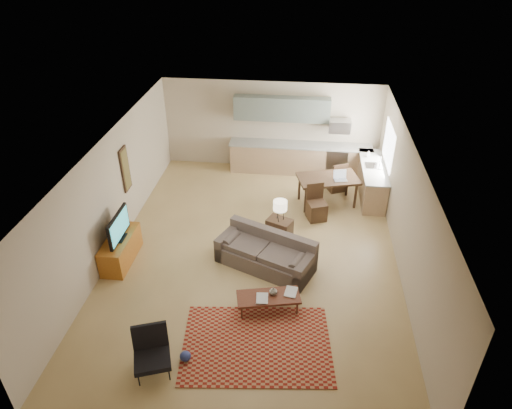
# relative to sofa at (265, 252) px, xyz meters

# --- Properties ---
(room) EXTENTS (9.00, 9.00, 9.00)m
(room) POSITION_rel_sofa_xyz_m (-0.29, 0.44, 0.96)
(room) COLOR tan
(room) RESTS_ON ground
(kitchen_counter_back) EXTENTS (4.26, 0.64, 0.92)m
(kitchen_counter_back) POSITION_rel_sofa_xyz_m (0.61, 4.62, 0.07)
(kitchen_counter_back) COLOR #A2805D
(kitchen_counter_back) RESTS_ON ground
(kitchen_counter_right) EXTENTS (0.64, 2.26, 0.92)m
(kitchen_counter_right) POSITION_rel_sofa_xyz_m (2.64, 3.44, 0.07)
(kitchen_counter_right) COLOR #A2805D
(kitchen_counter_right) RESTS_ON ground
(kitchen_range) EXTENTS (0.62, 0.62, 0.90)m
(kitchen_range) POSITION_rel_sofa_xyz_m (1.71, 4.62, 0.06)
(kitchen_range) COLOR #A5A8AD
(kitchen_range) RESTS_ON ground
(kitchen_microwave) EXTENTS (0.62, 0.40, 0.35)m
(kitchen_microwave) POSITION_rel_sofa_xyz_m (1.71, 4.64, 1.16)
(kitchen_microwave) COLOR #A5A8AD
(kitchen_microwave) RESTS_ON room
(upper_cabinets) EXTENTS (2.80, 0.34, 0.70)m
(upper_cabinets) POSITION_rel_sofa_xyz_m (0.01, 4.77, 1.56)
(upper_cabinets) COLOR slate
(upper_cabinets) RESTS_ON room
(window_right) EXTENTS (0.02, 1.40, 1.05)m
(window_right) POSITION_rel_sofa_xyz_m (2.94, 3.44, 1.16)
(window_right) COLOR white
(window_right) RESTS_ON room
(wall_art_left) EXTENTS (0.06, 0.42, 1.10)m
(wall_art_left) POSITION_rel_sofa_xyz_m (-3.50, 1.34, 1.16)
(wall_art_left) COLOR olive
(wall_art_left) RESTS_ON room
(triptych) EXTENTS (1.70, 0.04, 0.50)m
(triptych) POSITION_rel_sofa_xyz_m (-0.39, 4.91, 1.36)
(triptych) COLOR #FAE3C6
(triptych) RESTS_ON room
(rug) EXTENTS (2.87, 2.13, 0.02)m
(rug) POSITION_rel_sofa_xyz_m (0.06, -2.25, -0.38)
(rug) COLOR maroon
(rug) RESTS_ON floor
(sofa) EXTENTS (2.45, 1.80, 0.78)m
(sofa) POSITION_rel_sofa_xyz_m (0.00, 0.00, 0.00)
(sofa) COLOR brown
(sofa) RESTS_ON floor
(coffee_table) EXTENTS (1.32, 0.76, 0.38)m
(coffee_table) POSITION_rel_sofa_xyz_m (0.19, -1.35, -0.20)
(coffee_table) COLOR #4C2214
(coffee_table) RESTS_ON floor
(book_a) EXTENTS (0.27, 0.34, 0.03)m
(book_a) POSITION_rel_sofa_xyz_m (-0.04, -1.45, -0.01)
(book_a) COLOR maroon
(book_a) RESTS_ON coffee_table
(book_b) EXTENTS (0.33, 0.39, 0.02)m
(book_b) POSITION_rel_sofa_xyz_m (0.51, -1.18, -0.01)
(book_b) COLOR navy
(book_b) RESTS_ON coffee_table
(vase) EXTENTS (0.17, 0.17, 0.16)m
(vase) POSITION_rel_sofa_xyz_m (0.28, -1.28, 0.06)
(vase) COLOR black
(vase) RESTS_ON coffee_table
(armchair) EXTENTS (0.89, 0.89, 0.80)m
(armchair) POSITION_rel_sofa_xyz_m (-1.63, -3.01, 0.01)
(armchair) COLOR black
(armchair) RESTS_ON floor
(tv_credenza) EXTENTS (0.52, 1.35, 0.62)m
(tv_credenza) POSITION_rel_sofa_xyz_m (-3.26, -0.17, -0.08)
(tv_credenza) COLOR #9A5519
(tv_credenza) RESTS_ON floor
(tv) EXTENTS (0.10, 1.04, 0.62)m
(tv) POSITION_rel_sofa_xyz_m (-3.21, -0.17, 0.54)
(tv) COLOR black
(tv) RESTS_ON tv_credenza
(console_table) EXTENTS (0.68, 0.58, 0.67)m
(console_table) POSITION_rel_sofa_xyz_m (0.25, 0.90, -0.06)
(console_table) COLOR #342216
(console_table) RESTS_ON floor
(table_lamp) EXTENTS (0.45, 0.45, 0.53)m
(table_lamp) POSITION_rel_sofa_xyz_m (0.25, 0.90, 0.54)
(table_lamp) COLOR beige
(table_lamp) RESTS_ON console_table
(dining_table) EXTENTS (1.76, 1.29, 0.80)m
(dining_table) POSITION_rel_sofa_xyz_m (1.41, 2.85, 0.01)
(dining_table) COLOR #342216
(dining_table) RESTS_ON floor
(dining_chair_near) EXTENTS (0.59, 0.60, 0.95)m
(dining_chair_near) POSITION_rel_sofa_xyz_m (1.13, 2.06, 0.08)
(dining_chair_near) COLOR #342216
(dining_chair_near) RESTS_ON floor
(dining_chair_far) EXTENTS (0.58, 0.59, 0.90)m
(dining_chair_far) POSITION_rel_sofa_xyz_m (1.68, 3.64, 0.06)
(dining_chair_far) COLOR #342216
(dining_chair_far) RESTS_ON floor
(laptop) EXTENTS (0.38, 0.32, 0.25)m
(laptop) POSITION_rel_sofa_xyz_m (1.72, 2.75, 0.54)
(laptop) COLOR #A5A8AD
(laptop) RESTS_ON dining_table
(soap_bottle) EXTENTS (0.12, 0.12, 0.19)m
(soap_bottle) POSITION_rel_sofa_xyz_m (2.54, 3.99, 0.62)
(soap_bottle) COLOR #FAE3C6
(soap_bottle) RESTS_ON kitchen_counter_right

